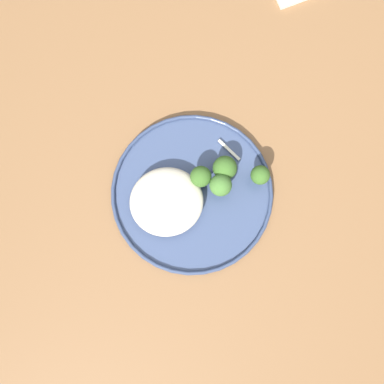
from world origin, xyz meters
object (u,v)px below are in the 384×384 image
(broccoli_floret_tall_stalk, at_px, (225,166))
(broccoli_floret_rear_charred, at_px, (201,177))
(broccoli_floret_split_head, at_px, (221,185))
(broccoli_floret_near_rim, at_px, (260,175))
(seared_scallop_rear_pale, at_px, (174,193))
(dinner_plate, at_px, (192,193))
(seared_scallop_tilted_round, at_px, (167,202))
(seared_scallop_on_noodles, at_px, (147,208))
(seared_scallop_large_seared, at_px, (171,221))

(broccoli_floret_tall_stalk, xyz_separation_m, broccoli_floret_rear_charred, (0.04, 0.01, 0.00))
(broccoli_floret_split_head, relative_size, broccoli_floret_near_rim, 1.14)
(seared_scallop_rear_pale, bearing_deg, broccoli_floret_near_rim, -177.70)
(dinner_plate, distance_m, broccoli_floret_rear_charred, 0.04)
(seared_scallop_tilted_round, height_order, broccoli_floret_near_rim, broccoli_floret_near_rim)
(broccoli_floret_tall_stalk, bearing_deg, broccoli_floret_near_rim, 157.47)
(dinner_plate, bearing_deg, broccoli_floret_rear_charred, -131.62)
(broccoli_floret_rear_charred, bearing_deg, broccoli_floret_tall_stalk, -164.22)
(broccoli_floret_split_head, height_order, broccoli_floret_rear_charred, broccoli_floret_split_head)
(seared_scallop_on_noodles, relative_size, seared_scallop_rear_pale, 0.95)
(broccoli_floret_near_rim, bearing_deg, seared_scallop_tilted_round, 7.27)
(seared_scallop_tilted_round, xyz_separation_m, seared_scallop_large_seared, (-0.00, 0.03, -0.00))
(dinner_plate, relative_size, broccoli_floret_near_rim, 5.65)
(dinner_plate, height_order, seared_scallop_rear_pale, seared_scallop_rear_pale)
(seared_scallop_on_noodles, bearing_deg, seared_scallop_tilted_round, -173.73)
(seared_scallop_large_seared, relative_size, broccoli_floret_near_rim, 0.44)
(seared_scallop_large_seared, xyz_separation_m, broccoli_floret_split_head, (-0.09, -0.05, 0.03))
(seared_scallop_tilted_round, xyz_separation_m, broccoli_floret_split_head, (-0.10, -0.01, 0.03))
(seared_scallop_large_seared, relative_size, broccoli_floret_tall_stalk, 0.42)
(broccoli_floret_near_rim, relative_size, broccoli_floret_rear_charred, 0.95)
(broccoli_floret_near_rim, bearing_deg, seared_scallop_on_noodles, 7.09)
(seared_scallop_rear_pale, xyz_separation_m, seared_scallop_large_seared, (0.01, 0.05, -0.00))
(seared_scallop_rear_pale, bearing_deg, seared_scallop_on_noodles, 20.39)
(seared_scallop_on_noodles, bearing_deg, seared_scallop_rear_pale, -159.61)
(dinner_plate, distance_m, seared_scallop_large_seared, 0.06)
(broccoli_floret_tall_stalk, bearing_deg, seared_scallop_large_seared, 36.71)
(seared_scallop_rear_pale, distance_m, seared_scallop_large_seared, 0.05)
(seared_scallop_large_seared, height_order, broccoli_floret_near_rim, broccoli_floret_near_rim)
(seared_scallop_large_seared, bearing_deg, broccoli_floret_near_rim, -161.53)
(seared_scallop_on_noodles, xyz_separation_m, broccoli_floret_near_rim, (-0.20, -0.03, 0.02))
(seared_scallop_on_noodles, distance_m, broccoli_floret_near_rim, 0.21)
(seared_scallop_rear_pale, height_order, broccoli_floret_split_head, broccoli_floret_split_head)
(broccoli_floret_tall_stalk, height_order, broccoli_floret_rear_charred, same)
(broccoli_floret_near_rim, bearing_deg, seared_scallop_rear_pale, 2.30)
(dinner_plate, height_order, seared_scallop_tilted_round, seared_scallop_tilted_round)
(seared_scallop_on_noodles, distance_m, seared_scallop_rear_pale, 0.05)
(seared_scallop_tilted_round, distance_m, seared_scallop_rear_pale, 0.02)
(seared_scallop_tilted_round, height_order, broccoli_floret_rear_charred, broccoli_floret_rear_charred)
(seared_scallop_large_seared, bearing_deg, broccoli_floret_rear_charred, -133.04)
(seared_scallop_tilted_round, bearing_deg, seared_scallop_on_noodles, 6.27)
(seared_scallop_on_noodles, bearing_deg, broccoli_floret_tall_stalk, -161.20)
(seared_scallop_large_seared, xyz_separation_m, broccoli_floret_tall_stalk, (-0.11, -0.08, 0.02))
(seared_scallop_large_seared, height_order, broccoli_floret_rear_charred, broccoli_floret_rear_charred)
(seared_scallop_tilted_round, relative_size, broccoli_floret_split_head, 0.53)
(broccoli_floret_split_head, distance_m, broccoli_floret_near_rim, 0.07)
(seared_scallop_on_noodles, height_order, broccoli_floret_tall_stalk, broccoli_floret_tall_stalk)
(seared_scallop_on_noodles, height_order, broccoli_floret_near_rim, broccoli_floret_near_rim)
(broccoli_floret_split_head, distance_m, broccoli_floret_rear_charred, 0.04)
(seared_scallop_large_seared, distance_m, broccoli_floret_rear_charred, 0.09)
(dinner_plate, bearing_deg, seared_scallop_rear_pale, -4.87)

